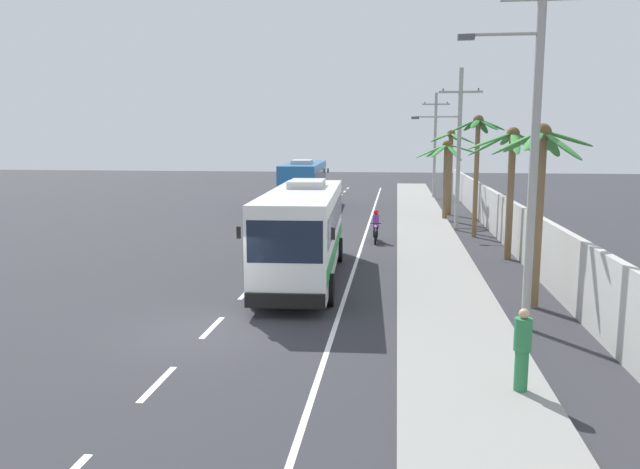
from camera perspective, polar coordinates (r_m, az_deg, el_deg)
ground_plane at (r=17.62m, az=-10.25°, el=-8.80°), size 160.00×160.00×0.00m
sidewalk_kerb at (r=26.58m, az=10.58°, el=-2.61°), size 3.20×90.00×0.14m
lane_markings at (r=31.45m, az=1.61°, el=-0.80°), size 3.60×71.23×0.01m
boundary_wall at (r=30.78m, az=17.27°, el=0.78°), size 0.24×60.00×2.34m
coach_bus_foreground at (r=23.40m, az=-1.52°, el=0.53°), size 3.25×11.22×3.66m
coach_bus_far_lane at (r=46.77m, az=-1.48°, el=4.78°), size 3.32×11.38×3.70m
motorcycle_beside_bus at (r=31.83m, az=5.17°, el=0.51°), size 0.56×1.96×1.67m
pedestrian_near_kerb at (r=13.53m, az=18.17°, el=-9.92°), size 0.36×0.36×1.75m
utility_pole_nearest at (r=17.74m, az=19.06°, el=9.07°), size 3.20×0.24×10.40m
utility_pole_mid at (r=36.29m, az=12.54°, el=8.07°), size 3.94×0.24×9.17m
utility_pole_far at (r=55.00m, az=10.56°, el=8.24°), size 2.37×0.24×9.11m
palm_nearest at (r=28.09m, az=17.30°, el=6.36°), size 4.06×4.16×5.77m
palm_second at (r=40.57m, az=11.53°, el=6.52°), size 4.16×3.94×5.14m
palm_third at (r=43.55m, az=11.96°, el=7.10°), size 3.09×3.32×5.85m
palm_fourth at (r=20.23m, az=19.60°, el=4.64°), size 3.13×2.79×5.76m
palm_farthest at (r=34.00m, az=14.34°, el=7.79°), size 2.81×2.77×6.50m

